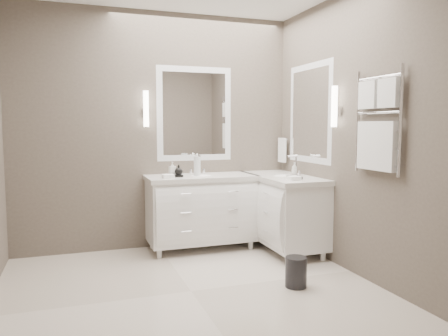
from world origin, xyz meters
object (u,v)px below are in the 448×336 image
object	(u,v)px
vanity_back	(201,207)
vanity_right	(283,207)
waste_bin	(296,272)
towel_ladder	(377,128)

from	to	relation	value
vanity_back	vanity_right	distance (m)	0.93
waste_bin	towel_ladder	bearing A→B (deg)	-17.04
towel_ladder	vanity_right	bearing A→B (deg)	99.84
vanity_right	towel_ladder	world-z (taller)	towel_ladder
towel_ladder	waste_bin	xyz separation A→B (m)	(-0.65, 0.20, -1.26)
vanity_right	towel_ladder	distance (m)	1.60
towel_ladder	vanity_back	bearing A→B (deg)	124.10
vanity_right	waste_bin	world-z (taller)	vanity_right
vanity_back	towel_ladder	bearing A→B (deg)	-55.90
waste_bin	vanity_right	bearing A→B (deg)	68.89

